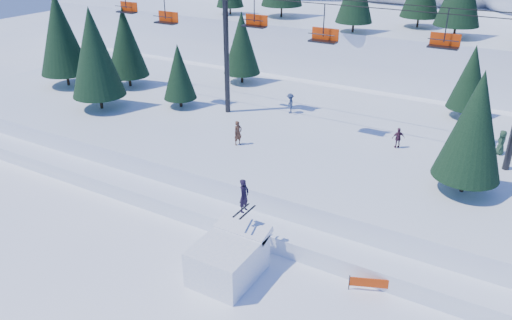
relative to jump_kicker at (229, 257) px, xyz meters
The scene contains 9 objects.
ground 2.80m from the jump_kicker, 121.99° to the right, with size 160.00×160.00×0.00m, color white.
mid_shelf 15.91m from the jump_kicker, 94.84° to the left, with size 70.00×22.00×2.50m, color white.
berm 6.04m from the jump_kicker, 102.92° to the left, with size 70.00×6.00×1.10m, color white.
jump_kicker is the anchor object (origin of this frame).
chairlift 17.88m from the jump_kicker, 93.03° to the left, with size 46.79×3.21×10.28m.
conifer_stand 17.46m from the jump_kicker, 89.66° to the left, with size 61.96×17.52×10.29m.
distant_skiers 16.62m from the jump_kicker, 87.74° to the left, with size 17.47×8.97×1.84m.
banner_near 7.84m from the jump_kicker, 19.81° to the left, with size 2.65×1.12×0.90m.
banner_far 9.15m from the jump_kicker, 28.27° to the left, with size 2.72×0.94×0.90m.
Camera 1 is at (13.53, -15.95, 17.40)m, focal length 35.00 mm.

